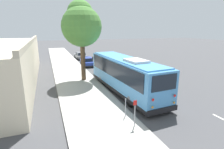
{
  "coord_description": "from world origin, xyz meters",
  "views": [
    {
      "loc": [
        -14.46,
        6.88,
        5.6
      ],
      "look_at": [
        0.96,
        1.09,
        1.3
      ],
      "focal_mm": 28.0,
      "sensor_mm": 36.0,
      "label": 1
    }
  ],
  "objects_px": {
    "parked_sedan_gray": "(80,56)",
    "sign_post_near": "(135,113)",
    "sign_post_far": "(126,107)",
    "street_tree": "(81,24)",
    "shuttle_bus": "(125,73)",
    "parked_sedan_blue": "(87,62)"
  },
  "relations": [
    {
      "from": "parked_sedan_gray",
      "to": "sign_post_far",
      "type": "xyz_separation_m",
      "value": [
        -24.4,
        1.69,
        0.16
      ]
    },
    {
      "from": "parked_sedan_gray",
      "to": "street_tree",
      "type": "xyz_separation_m",
      "value": [
        -15.0,
        2.48,
        5.5
      ]
    },
    {
      "from": "street_tree",
      "to": "sign_post_far",
      "type": "distance_m",
      "value": 10.84
    },
    {
      "from": "sign_post_far",
      "to": "street_tree",
      "type": "bearing_deg",
      "value": 4.82
    },
    {
      "from": "parked_sedan_blue",
      "to": "parked_sedan_gray",
      "type": "xyz_separation_m",
      "value": [
        6.78,
        -0.22,
        0.0
      ]
    },
    {
      "from": "sign_post_near",
      "to": "parked_sedan_gray",
      "type": "bearing_deg",
      "value": -3.76
    },
    {
      "from": "parked_sedan_gray",
      "to": "sign_post_near",
      "type": "relative_size",
      "value": 2.9
    },
    {
      "from": "parked_sedan_blue",
      "to": "street_tree",
      "type": "relative_size",
      "value": 0.56
    },
    {
      "from": "parked_sedan_blue",
      "to": "sign_post_far",
      "type": "xyz_separation_m",
      "value": [
        -17.62,
        1.47,
        0.16
      ]
    },
    {
      "from": "shuttle_bus",
      "to": "street_tree",
      "type": "height_order",
      "value": "street_tree"
    },
    {
      "from": "shuttle_bus",
      "to": "street_tree",
      "type": "distance_m",
      "value": 7.09
    },
    {
      "from": "sign_post_far",
      "to": "sign_post_near",
      "type": "bearing_deg",
      "value": 180.0
    },
    {
      "from": "street_tree",
      "to": "sign_post_near",
      "type": "xyz_separation_m",
      "value": [
        -10.64,
        -0.79,
        -5.14
      ]
    },
    {
      "from": "shuttle_bus",
      "to": "parked_sedan_blue",
      "type": "bearing_deg",
      "value": -1.31
    },
    {
      "from": "parked_sedan_gray",
      "to": "sign_post_near",
      "type": "height_order",
      "value": "sign_post_near"
    },
    {
      "from": "shuttle_bus",
      "to": "street_tree",
      "type": "bearing_deg",
      "value": 26.03
    },
    {
      "from": "shuttle_bus",
      "to": "sign_post_near",
      "type": "distance_m",
      "value": 6.14
    },
    {
      "from": "parked_sedan_blue",
      "to": "sign_post_near",
      "type": "bearing_deg",
      "value": 178.25
    },
    {
      "from": "street_tree",
      "to": "sign_post_far",
      "type": "relative_size",
      "value": 6.93
    },
    {
      "from": "parked_sedan_blue",
      "to": "street_tree",
      "type": "bearing_deg",
      "value": 167.32
    },
    {
      "from": "parked_sedan_blue",
      "to": "street_tree",
      "type": "xyz_separation_m",
      "value": [
        -8.22,
        2.26,
        5.5
      ]
    },
    {
      "from": "parked_sedan_blue",
      "to": "sign_post_near",
      "type": "xyz_separation_m",
      "value": [
        -18.86,
        1.47,
        0.37
      ]
    }
  ]
}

